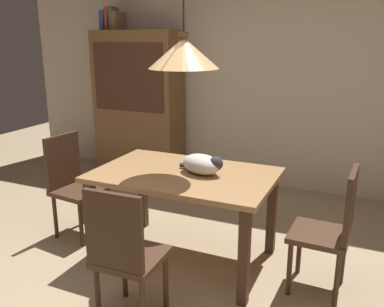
{
  "coord_description": "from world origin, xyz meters",
  "views": [
    {
      "loc": [
        1.35,
        -2.21,
        1.78
      ],
      "look_at": [
        0.02,
        0.78,
        0.85
      ],
      "focal_mm": 38.78,
      "sensor_mm": 36.0,
      "label": 1
    }
  ],
  "objects_px": {
    "book_green_slim": "(114,19)",
    "book_brown_thick": "(118,21)",
    "chair_near_front": "(124,251)",
    "book_red_tall": "(111,18)",
    "cat_sleeping": "(203,164)",
    "chair_left_side": "(72,181)",
    "book_blue_wide": "(107,20)",
    "pendant_lamp": "(184,53)",
    "hutch_bookcase": "(139,108)",
    "dining_table": "(184,185)",
    "chair_right_side": "(332,226)"
  },
  "relations": [
    {
      "from": "chair_left_side",
      "to": "book_blue_wide",
      "type": "height_order",
      "value": "book_blue_wide"
    },
    {
      "from": "chair_right_side",
      "to": "book_brown_thick",
      "type": "xyz_separation_m",
      "value": [
        -2.83,
        1.74,
        1.45
      ]
    },
    {
      "from": "cat_sleeping",
      "to": "book_green_slim",
      "type": "relative_size",
      "value": 1.56
    },
    {
      "from": "cat_sleeping",
      "to": "book_red_tall",
      "type": "distance_m",
      "value": 2.84
    },
    {
      "from": "cat_sleeping",
      "to": "book_blue_wide",
      "type": "bearing_deg",
      "value": 139.81
    },
    {
      "from": "cat_sleeping",
      "to": "book_brown_thick",
      "type": "bearing_deg",
      "value": 137.26
    },
    {
      "from": "book_green_slim",
      "to": "hutch_bookcase",
      "type": "bearing_deg",
      "value": -0.28
    },
    {
      "from": "chair_near_front",
      "to": "cat_sleeping",
      "type": "bearing_deg",
      "value": 81.45
    },
    {
      "from": "book_red_tall",
      "to": "book_brown_thick",
      "type": "distance_m",
      "value": 0.11
    },
    {
      "from": "cat_sleeping",
      "to": "hutch_bookcase",
      "type": "bearing_deg",
      "value": 133.14
    },
    {
      "from": "hutch_bookcase",
      "to": "book_blue_wide",
      "type": "height_order",
      "value": "book_blue_wide"
    },
    {
      "from": "chair_near_front",
      "to": "book_brown_thick",
      "type": "bearing_deg",
      "value": 123.12
    },
    {
      "from": "book_red_tall",
      "to": "chair_near_front",
      "type": "bearing_deg",
      "value": -55.23
    },
    {
      "from": "chair_near_front",
      "to": "book_green_slim",
      "type": "distance_m",
      "value": 3.48
    },
    {
      "from": "chair_right_side",
      "to": "hutch_bookcase",
      "type": "xyz_separation_m",
      "value": [
        -2.59,
        1.74,
        0.38
      ]
    },
    {
      "from": "dining_table",
      "to": "chair_near_front",
      "type": "xyz_separation_m",
      "value": [
        0.0,
        -0.88,
        -0.14
      ]
    },
    {
      "from": "chair_left_side",
      "to": "hutch_bookcase",
      "type": "xyz_separation_m",
      "value": [
        -0.33,
        1.73,
        0.38
      ]
    },
    {
      "from": "chair_left_side",
      "to": "book_brown_thick",
      "type": "distance_m",
      "value": 2.33
    },
    {
      "from": "chair_left_side",
      "to": "hutch_bookcase",
      "type": "distance_m",
      "value": 1.8
    },
    {
      "from": "pendant_lamp",
      "to": "book_red_tall",
      "type": "height_order",
      "value": "pendant_lamp"
    },
    {
      "from": "cat_sleeping",
      "to": "chair_left_side",
      "type": "bearing_deg",
      "value": -178.82
    },
    {
      "from": "cat_sleeping",
      "to": "chair_near_front",
      "type": "bearing_deg",
      "value": -98.55
    },
    {
      "from": "dining_table",
      "to": "cat_sleeping",
      "type": "bearing_deg",
      "value": 14.18
    },
    {
      "from": "dining_table",
      "to": "chair_right_side",
      "type": "distance_m",
      "value": 1.14
    },
    {
      "from": "pendant_lamp",
      "to": "book_blue_wide",
      "type": "relative_size",
      "value": 5.42
    },
    {
      "from": "pendant_lamp",
      "to": "cat_sleeping",
      "type": "bearing_deg",
      "value": 14.18
    },
    {
      "from": "chair_near_front",
      "to": "hutch_bookcase",
      "type": "bearing_deg",
      "value": 119.14
    },
    {
      "from": "hutch_bookcase",
      "to": "book_green_slim",
      "type": "relative_size",
      "value": 7.12
    },
    {
      "from": "chair_left_side",
      "to": "book_blue_wide",
      "type": "xyz_separation_m",
      "value": [
        -0.75,
        1.73,
        1.46
      ]
    },
    {
      "from": "book_blue_wide",
      "to": "book_brown_thick",
      "type": "height_order",
      "value": "book_blue_wide"
    },
    {
      "from": "chair_left_side",
      "to": "book_red_tall",
      "type": "xyz_separation_m",
      "value": [
        -0.69,
        1.73,
        1.48
      ]
    },
    {
      "from": "book_blue_wide",
      "to": "pendant_lamp",
      "type": "bearing_deg",
      "value": -42.81
    },
    {
      "from": "chair_left_side",
      "to": "book_blue_wide",
      "type": "bearing_deg",
      "value": 113.45
    },
    {
      "from": "chair_near_front",
      "to": "book_red_tall",
      "type": "xyz_separation_m",
      "value": [
        -1.82,
        2.62,
        1.48
      ]
    },
    {
      "from": "chair_near_front",
      "to": "book_green_slim",
      "type": "bearing_deg",
      "value": 124.04
    },
    {
      "from": "chair_left_side",
      "to": "pendant_lamp",
      "type": "bearing_deg",
      "value": -0.46
    },
    {
      "from": "pendant_lamp",
      "to": "book_red_tall",
      "type": "xyz_separation_m",
      "value": [
        -1.82,
        1.74,
        0.33
      ]
    },
    {
      "from": "book_green_slim",
      "to": "cat_sleeping",
      "type": "bearing_deg",
      "value": -41.81
    },
    {
      "from": "cat_sleeping",
      "to": "chair_right_side",
      "type": "bearing_deg",
      "value": -2.21
    },
    {
      "from": "book_blue_wide",
      "to": "book_red_tall",
      "type": "relative_size",
      "value": 0.86
    },
    {
      "from": "chair_near_front",
      "to": "book_green_slim",
      "type": "relative_size",
      "value": 3.58
    },
    {
      "from": "book_green_slim",
      "to": "book_brown_thick",
      "type": "relative_size",
      "value": 1.08
    },
    {
      "from": "chair_near_front",
      "to": "chair_right_side",
      "type": "bearing_deg",
      "value": 37.86
    },
    {
      "from": "book_brown_thick",
      "to": "chair_right_side",
      "type": "bearing_deg",
      "value": -31.6
    },
    {
      "from": "book_red_tall",
      "to": "book_brown_thick",
      "type": "height_order",
      "value": "book_red_tall"
    },
    {
      "from": "chair_near_front",
      "to": "cat_sleeping",
      "type": "xyz_separation_m",
      "value": [
        0.14,
        0.91,
        0.32
      ]
    },
    {
      "from": "pendant_lamp",
      "to": "book_green_slim",
      "type": "xyz_separation_m",
      "value": [
        -1.77,
        1.74,
        0.32
      ]
    },
    {
      "from": "cat_sleeping",
      "to": "book_red_tall",
      "type": "height_order",
      "value": "book_red_tall"
    },
    {
      "from": "dining_table",
      "to": "pendant_lamp",
      "type": "xyz_separation_m",
      "value": [
        0.0,
        0.0,
        1.01
      ]
    },
    {
      "from": "cat_sleeping",
      "to": "hutch_bookcase",
      "type": "height_order",
      "value": "hutch_bookcase"
    }
  ]
}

